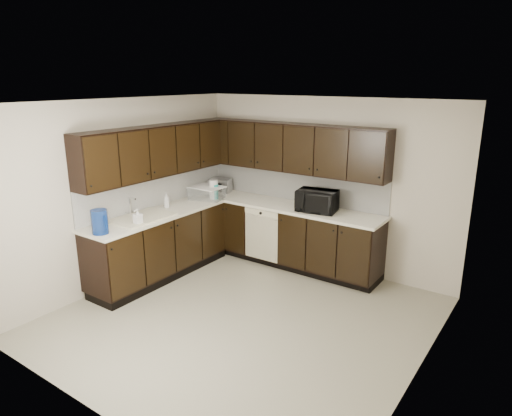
{
  "coord_description": "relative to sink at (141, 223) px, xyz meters",
  "views": [
    {
      "loc": [
        2.91,
        -3.89,
        2.75
      ],
      "look_at": [
        -0.23,
        0.6,
        1.18
      ],
      "focal_mm": 32.0,
      "sensor_mm": 36.0,
      "label": 1
    }
  ],
  "objects": [
    {
      "name": "floor",
      "position": [
        1.68,
        0.01,
        -0.88
      ],
      "size": [
        4.0,
        4.0,
        0.0
      ],
      "primitive_type": "plane",
      "color": "gray",
      "rests_on": "ground"
    },
    {
      "name": "ceiling",
      "position": [
        1.68,
        0.01,
        1.62
      ],
      "size": [
        4.0,
        4.0,
        0.0
      ],
      "primitive_type": "plane",
      "rotation": [
        3.14,
        0.0,
        0.0
      ],
      "color": "white",
      "rests_on": "wall_back"
    },
    {
      "name": "wall_back",
      "position": [
        1.68,
        2.01,
        0.37
      ],
      "size": [
        4.0,
        0.02,
        2.5
      ],
      "primitive_type": "cube",
      "color": "#BEB4A2",
      "rests_on": "floor"
    },
    {
      "name": "wall_left",
      "position": [
        -0.32,
        0.01,
        0.37
      ],
      "size": [
        0.02,
        4.0,
        2.5
      ],
      "primitive_type": "cube",
      "color": "#BEB4A2",
      "rests_on": "floor"
    },
    {
      "name": "wall_right",
      "position": [
        3.68,
        0.01,
        0.37
      ],
      "size": [
        0.02,
        4.0,
        2.5
      ],
      "primitive_type": "cube",
      "color": "#BEB4A2",
      "rests_on": "floor"
    },
    {
      "name": "wall_front",
      "position": [
        1.68,
        -1.99,
        0.37
      ],
      "size": [
        4.0,
        0.02,
        2.5
      ],
      "primitive_type": "cube",
      "color": "#BEB4A2",
      "rests_on": "floor"
    },
    {
      "name": "lower_cabinets",
      "position": [
        0.67,
        1.12,
        -0.47
      ],
      "size": [
        3.0,
        2.8,
        0.9
      ],
      "color": "black",
      "rests_on": "floor"
    },
    {
      "name": "countertop",
      "position": [
        0.67,
        1.12,
        0.04
      ],
      "size": [
        3.03,
        2.83,
        0.04
      ],
      "color": "silver",
      "rests_on": "lower_cabinets"
    },
    {
      "name": "backsplash",
      "position": [
        0.46,
        1.33,
        0.3
      ],
      "size": [
        3.0,
        2.8,
        0.48
      ],
      "color": "silver",
      "rests_on": "countertop"
    },
    {
      "name": "upper_cabinets",
      "position": [
        0.58,
        1.22,
        0.89
      ],
      "size": [
        3.0,
        2.8,
        0.7
      ],
      "color": "black",
      "rests_on": "wall_back"
    },
    {
      "name": "dishwasher",
      "position": [
        0.98,
        1.42,
        -0.33
      ],
      "size": [
        0.58,
        0.04,
        0.78
      ],
      "color": "beige",
      "rests_on": "lower_cabinets"
    },
    {
      "name": "sink",
      "position": [
        0.0,
        0.0,
        0.0
      ],
      "size": [
        0.54,
        0.82,
        0.42
      ],
      "color": "beige",
      "rests_on": "countertop"
    },
    {
      "name": "microwave",
      "position": [
        1.76,
        1.65,
        0.21
      ],
      "size": [
        0.6,
        0.45,
        0.3
      ],
      "primitive_type": "imported",
      "rotation": [
        0.0,
        0.0,
        0.16
      ],
      "color": "black",
      "rests_on": "countertop"
    },
    {
      "name": "soap_bottle_a",
      "position": [
        0.17,
        -0.19,
        0.16
      ],
      "size": [
        0.1,
        0.1,
        0.2
      ],
      "primitive_type": "imported",
      "rotation": [
        0.0,
        0.0,
        -0.07
      ],
      "color": "gray",
      "rests_on": "countertop"
    },
    {
      "name": "soap_bottle_b",
      "position": [
        -0.11,
        0.58,
        0.17
      ],
      "size": [
        0.1,
        0.1,
        0.22
      ],
      "primitive_type": "imported",
      "rotation": [
        0.0,
        0.0,
        -0.17
      ],
      "color": "gray",
      "rests_on": "countertop"
    },
    {
      "name": "toaster_oven",
      "position": [
        -0.07,
        1.75,
        0.17
      ],
      "size": [
        0.41,
        0.36,
        0.22
      ],
      "primitive_type": "cube",
      "rotation": [
        0.0,
        0.0,
        0.34
      ],
      "color": "#B1B0B3",
      "rests_on": "countertop"
    },
    {
      "name": "storage_bin",
      "position": [
        0.05,
        1.29,
        0.15
      ],
      "size": [
        0.57,
        0.49,
        0.19
      ],
      "primitive_type": "cube",
      "rotation": [
        0.0,
        0.0,
        0.3
      ],
      "color": "silver",
      "rests_on": "countertop"
    },
    {
      "name": "blue_pitcher",
      "position": [
        0.07,
        -0.69,
        0.21
      ],
      "size": [
        0.21,
        0.21,
        0.3
      ],
      "primitive_type": "cylinder",
      "rotation": [
        0.0,
        0.0,
        -0.04
      ],
      "color": "navy",
      "rests_on": "countertop"
    },
    {
      "name": "teal_tumbler",
      "position": [
        0.15,
        1.36,
        0.17
      ],
      "size": [
        0.1,
        0.1,
        0.23
      ],
      "primitive_type": "cylinder",
      "rotation": [
        0.0,
        0.0,
        0.01
      ],
      "color": "#0B837C",
      "rests_on": "countertop"
    },
    {
      "name": "paper_towel_roll",
      "position": [
        0.12,
        1.36,
        0.21
      ],
      "size": [
        0.16,
        0.16,
        0.29
      ],
      "primitive_type": "cylinder",
      "rotation": [
        0.0,
        0.0,
        -0.27
      ],
      "color": "silver",
      "rests_on": "countertop"
    }
  ]
}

